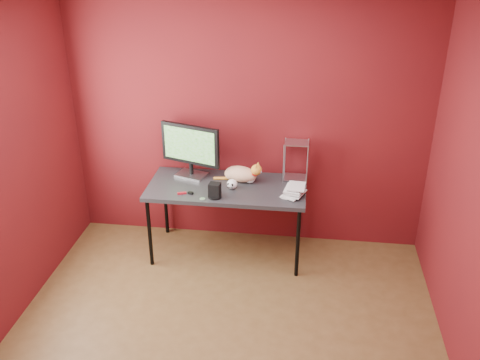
# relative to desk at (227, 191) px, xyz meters

# --- Properties ---
(room) EXTENTS (3.52, 3.52, 2.61)m
(room) POSITION_rel_desk_xyz_m (0.15, -1.37, 0.75)
(room) COLOR #51381B
(room) RESTS_ON ground
(desk) EXTENTS (1.50, 0.70, 0.75)m
(desk) POSITION_rel_desk_xyz_m (0.00, 0.00, 0.00)
(desk) COLOR black
(desk) RESTS_ON ground
(monitor) EXTENTS (0.59, 0.27, 0.53)m
(monitor) POSITION_rel_desk_xyz_m (-0.38, 0.18, 0.35)
(monitor) COLOR #ADADB2
(monitor) RESTS_ON desk
(cat) EXTENTS (0.48, 0.26, 0.22)m
(cat) POSITION_rel_desk_xyz_m (0.12, 0.12, 0.13)
(cat) COLOR #BF6628
(cat) RESTS_ON desk
(skull_mug) EXTENTS (0.10, 0.10, 0.09)m
(skull_mug) POSITION_rel_desk_xyz_m (0.06, -0.05, 0.10)
(skull_mug) COLOR white
(skull_mug) RESTS_ON desk
(speaker) EXTENTS (0.12, 0.12, 0.14)m
(speaker) POSITION_rel_desk_xyz_m (-0.07, -0.24, 0.12)
(speaker) COLOR black
(speaker) RESTS_ON desk
(book_stack) EXTENTS (0.23, 0.26, 1.04)m
(book_stack) POSITION_rel_desk_xyz_m (0.57, -0.08, 0.57)
(book_stack) COLOR beige
(book_stack) RESTS_ON desk
(wire_rack) EXTENTS (0.24, 0.20, 0.39)m
(wire_rack) POSITION_rel_desk_xyz_m (0.64, 0.25, 0.24)
(wire_rack) COLOR #ADADB2
(wire_rack) RESTS_ON desk
(pocket_knife) EXTENTS (0.09, 0.05, 0.02)m
(pocket_knife) POSITION_rel_desk_xyz_m (-0.39, -0.22, 0.06)
(pocket_knife) COLOR maroon
(pocket_knife) RESTS_ON desk
(black_gadget) EXTENTS (0.05, 0.04, 0.02)m
(black_gadget) POSITION_rel_desk_xyz_m (-0.31, -0.21, 0.06)
(black_gadget) COLOR black
(black_gadget) RESTS_ON desk
(washer) EXTENTS (0.05, 0.05, 0.00)m
(washer) POSITION_rel_desk_xyz_m (-0.18, -0.29, 0.05)
(washer) COLOR #ADADB2
(washer) RESTS_ON desk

